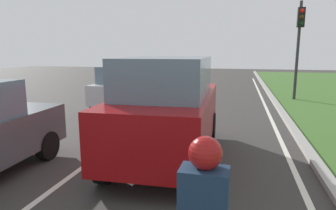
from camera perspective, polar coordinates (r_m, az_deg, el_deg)
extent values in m
plane|color=#383533|center=(11.65, 1.31, -1.51)|extent=(60.00, 60.00, 0.00)
cube|color=silver|center=(11.81, -2.01, -1.33)|extent=(0.12, 32.00, 0.01)
cube|color=silver|center=(11.45, 19.21, -2.29)|extent=(0.12, 32.00, 0.01)
cube|color=#9E9B93|center=(11.50, 21.70, -2.11)|extent=(0.24, 48.00, 0.12)
cube|color=maroon|center=(6.62, 0.01, -2.51)|extent=(2.04, 4.56, 1.10)
cube|color=slate|center=(6.33, -0.27, 5.60)|extent=(1.78, 2.75, 0.80)
cylinder|color=black|center=(8.40, -3.70, -3.59)|extent=(0.24, 0.77, 0.76)
cylinder|color=black|center=(8.12, 8.31, -4.18)|extent=(0.24, 0.77, 0.76)
cylinder|color=black|center=(5.65, -12.16, -10.92)|extent=(0.24, 0.77, 0.76)
cylinder|color=black|center=(5.22, 6.11, -12.55)|extent=(0.24, 0.77, 0.76)
cylinder|color=black|center=(7.20, -22.31, -7.27)|extent=(0.24, 0.65, 0.64)
cube|color=#B7BABF|center=(12.95, -8.38, 2.73)|extent=(1.77, 3.75, 0.80)
cube|color=slate|center=(12.64, -8.93, 5.91)|extent=(1.55, 1.95, 0.68)
cylinder|color=black|center=(14.45, -9.06, 1.90)|extent=(0.24, 0.61, 0.60)
cylinder|color=black|center=(13.89, -3.38, 1.68)|extent=(0.24, 0.61, 0.60)
cylinder|color=black|center=(12.24, -13.95, 0.19)|extent=(0.24, 0.61, 0.60)
cylinder|color=black|center=(11.57, -7.43, -0.17)|extent=(0.24, 0.61, 0.60)
cube|color=#192D47|center=(2.58, 6.92, -18.28)|extent=(0.40, 0.27, 0.60)
sphere|color=maroon|center=(2.43, 7.24, -9.23)|extent=(0.28, 0.28, 0.28)
cylinder|color=#2D2D2D|center=(15.70, 23.77, 9.38)|extent=(0.14, 0.14, 4.72)
cube|color=black|center=(15.57, 24.35, 15.21)|extent=(0.32, 0.24, 0.90)
sphere|color=red|center=(15.48, 24.52, 16.27)|extent=(0.20, 0.20, 0.20)
sphere|color=#382B0C|center=(15.45, 24.44, 15.25)|extent=(0.20, 0.20, 0.20)
sphere|color=black|center=(15.42, 24.36, 14.21)|extent=(0.20, 0.20, 0.20)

